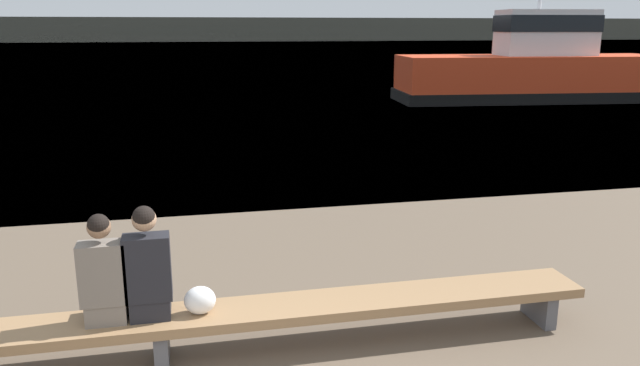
# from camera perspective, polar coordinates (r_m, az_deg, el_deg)

# --- Properties ---
(water_surface) EXTENTS (240.00, 240.00, 0.00)m
(water_surface) POSITION_cam_1_polar(r_m,az_deg,el_deg) (129.61, -12.55, 12.52)
(water_surface) COLOR #5684A3
(water_surface) RESTS_ON ground
(far_shoreline) EXTENTS (600.00, 12.00, 4.61)m
(far_shoreline) POSITION_cam_1_polar(r_m,az_deg,el_deg) (132.20, -12.61, 13.55)
(far_shoreline) COLOR #4C4C42
(far_shoreline) RESTS_ON ground
(bench_main) EXTENTS (7.97, 0.56, 0.43)m
(bench_main) POSITION_cam_1_polar(r_m,az_deg,el_deg) (5.76, -14.37, -12.38)
(bench_main) COLOR #8E6B47
(bench_main) RESTS_ON ground
(person_left) EXTENTS (0.39, 0.36, 0.97)m
(person_left) POSITION_cam_1_polar(r_m,az_deg,el_deg) (5.60, -19.18, -7.99)
(person_left) COLOR #70665B
(person_left) RESTS_ON bench_main
(person_right) EXTENTS (0.39, 0.36, 1.02)m
(person_right) POSITION_cam_1_polar(r_m,az_deg,el_deg) (5.55, -15.47, -7.58)
(person_right) COLOR black
(person_right) RESTS_ON bench_main
(shopping_bag) EXTENTS (0.28, 0.20, 0.25)m
(shopping_bag) POSITION_cam_1_polar(r_m,az_deg,el_deg) (5.65, -10.92, -10.48)
(shopping_bag) COLOR white
(shopping_bag) RESTS_ON bench_main
(tugboat_red) EXTENTS (10.81, 4.04, 5.72)m
(tugboat_red) POSITION_cam_1_polar(r_m,az_deg,el_deg) (26.50, 18.86, 9.57)
(tugboat_red) COLOR red
(tugboat_red) RESTS_ON water_surface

